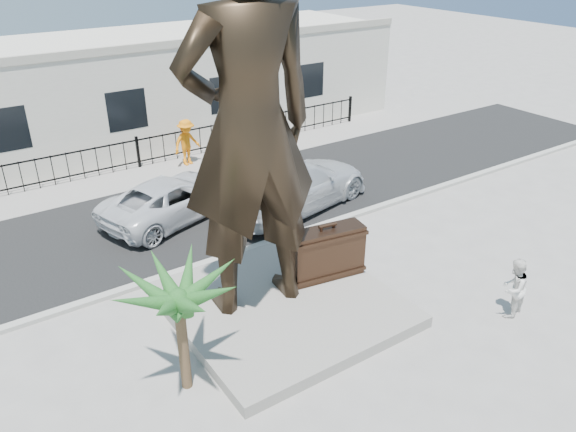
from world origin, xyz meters
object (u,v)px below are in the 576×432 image
Objects in this scene: tourist at (514,288)px; car_white at (172,198)px; statue at (249,129)px; suitcase at (327,253)px.

car_white is at bearing -76.40° from tourist.
car_white is (0.37, 5.87, -4.03)m from statue.
statue reaches higher than tourist.
suitcase is 4.68m from tourist.
car_white is at bearing -87.05° from statue.
statue is at bearing 158.76° from car_white.
tourist reaches higher than car_white.
suitcase is at bearing -62.92° from tourist.
car_white is at bearing 115.63° from suitcase.
statue is at bearing -175.02° from suitcase.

